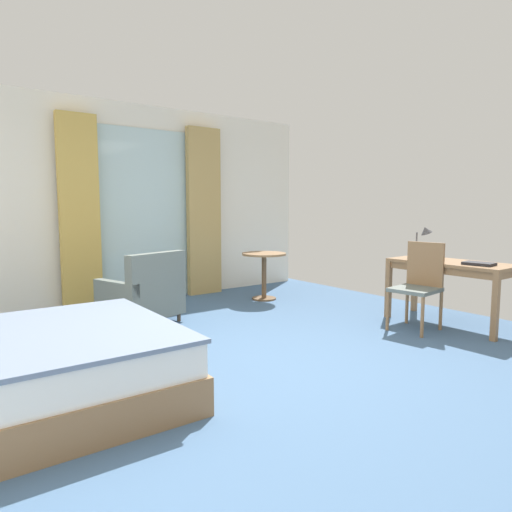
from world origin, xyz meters
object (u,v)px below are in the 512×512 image
at_px(desk_lamp, 423,237).
at_px(closed_book, 479,264).
at_px(round_cafe_table, 264,265).
at_px(bed, 1,375).
at_px(writing_desk, 451,269).
at_px(armchair_by_window, 144,295).
at_px(desk_chair, 419,282).

distance_m(desk_lamp, closed_book, 0.80).
relative_size(desk_lamp, round_cafe_table, 0.60).
distance_m(bed, round_cafe_table, 4.15).
xyz_separation_m(bed, round_cafe_table, (3.67, 1.94, 0.23)).
height_order(desk_lamp, round_cafe_table, desk_lamp).
distance_m(bed, closed_book, 4.54).
bearing_deg(closed_book, bed, 163.34).
xyz_separation_m(bed, writing_desk, (4.51, -0.47, 0.36)).
bearing_deg(armchair_by_window, writing_desk, -36.98).
distance_m(bed, desk_lamp, 4.61).
xyz_separation_m(desk_chair, desk_lamp, (0.50, 0.30, 0.45)).
relative_size(desk_chair, closed_book, 3.21).
distance_m(desk_chair, desk_lamp, 0.74).
bearing_deg(armchair_by_window, desk_lamp, -31.05).
distance_m(armchair_by_window, round_cafe_table, 2.00).
relative_size(armchair_by_window, round_cafe_table, 1.37).
bearing_deg(writing_desk, desk_chair, 167.65).
bearing_deg(writing_desk, armchair_by_window, 143.02).
distance_m(closed_book, round_cafe_table, 2.87).
relative_size(writing_desk, desk_lamp, 3.29).
bearing_deg(writing_desk, round_cafe_table, 109.40).
bearing_deg(armchair_by_window, desk_chair, -40.64).
relative_size(bed, writing_desk, 1.62).
height_order(desk_chair, desk_lamp, desk_lamp).
distance_m(writing_desk, closed_book, 0.38).
xyz_separation_m(writing_desk, desk_lamp, (0.04, 0.40, 0.34)).
bearing_deg(closed_book, round_cafe_table, 99.50).
bearing_deg(writing_desk, closed_book, -101.38).
bearing_deg(desk_lamp, closed_book, -98.41).
bearing_deg(round_cafe_table, closed_book, -74.31).
relative_size(desk_lamp, closed_book, 1.37).
bearing_deg(writing_desk, bed, 174.11).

